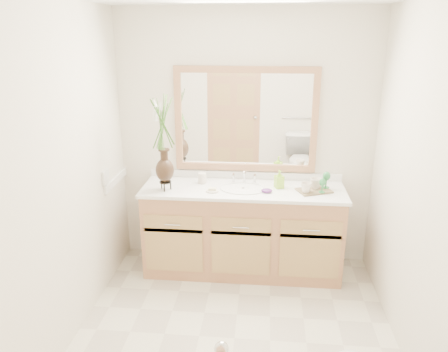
# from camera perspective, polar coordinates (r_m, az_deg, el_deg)

# --- Properties ---
(floor) EXTENTS (2.60, 2.60, 0.00)m
(floor) POSITION_cam_1_polar(r_m,az_deg,el_deg) (3.49, 1.37, -20.43)
(floor) COLOR beige
(floor) RESTS_ON ground
(wall_back) EXTENTS (2.40, 0.02, 2.40)m
(wall_back) POSITION_cam_1_polar(r_m,az_deg,el_deg) (4.13, 2.81, 4.59)
(wall_back) COLOR white
(wall_back) RESTS_ON floor
(wall_front) EXTENTS (2.40, 0.02, 2.40)m
(wall_front) POSITION_cam_1_polar(r_m,az_deg,el_deg) (1.73, -1.57, -16.40)
(wall_front) COLOR white
(wall_front) RESTS_ON floor
(wall_left) EXTENTS (0.02, 2.60, 2.40)m
(wall_left) POSITION_cam_1_polar(r_m,az_deg,el_deg) (3.20, -20.44, -0.77)
(wall_left) COLOR white
(wall_left) RESTS_ON floor
(wall_right) EXTENTS (0.02, 2.60, 2.40)m
(wall_right) POSITION_cam_1_polar(r_m,az_deg,el_deg) (3.06, 24.61, -2.15)
(wall_right) COLOR white
(wall_right) RESTS_ON floor
(vanity) EXTENTS (1.80, 0.55, 0.80)m
(vanity) POSITION_cam_1_polar(r_m,az_deg,el_deg) (4.13, 2.44, -7.19)
(vanity) COLOR tan
(vanity) RESTS_ON floor
(counter) EXTENTS (1.84, 0.57, 0.03)m
(counter) POSITION_cam_1_polar(r_m,az_deg,el_deg) (3.97, 2.52, -1.79)
(counter) COLOR white
(counter) RESTS_ON vanity
(sink) EXTENTS (0.38, 0.34, 0.23)m
(sink) POSITION_cam_1_polar(r_m,az_deg,el_deg) (3.97, 2.50, -2.40)
(sink) COLOR white
(sink) RESTS_ON counter
(mirror) EXTENTS (1.32, 0.04, 0.97)m
(mirror) POSITION_cam_1_polar(r_m,az_deg,el_deg) (4.07, 2.84, 7.33)
(mirror) COLOR white
(mirror) RESTS_ON wall_back
(switch_plate) EXTENTS (0.02, 0.12, 0.12)m
(switch_plate) POSITION_cam_1_polar(r_m,az_deg,el_deg) (3.92, -15.22, -0.16)
(switch_plate) COLOR white
(switch_plate) RESTS_ON wall_left
(door) EXTENTS (0.80, 0.03, 2.00)m
(door) POSITION_cam_1_polar(r_m,az_deg,el_deg) (1.92, -10.99, -20.30)
(door) COLOR tan
(door) RESTS_ON floor
(flower_vase) EXTENTS (0.19, 0.19, 0.79)m
(flower_vase) POSITION_cam_1_polar(r_m,az_deg,el_deg) (3.80, -7.96, 5.74)
(flower_vase) COLOR black
(flower_vase) RESTS_ON counter
(tumbler) EXTENTS (0.08, 0.08, 0.10)m
(tumbler) POSITION_cam_1_polar(r_m,az_deg,el_deg) (4.08, -2.86, -0.27)
(tumbler) COLOR beige
(tumbler) RESTS_ON counter
(soap_dish) EXTENTS (0.11, 0.11, 0.04)m
(soap_dish) POSITION_cam_1_polar(r_m,az_deg,el_deg) (3.87, -1.52, -1.90)
(soap_dish) COLOR beige
(soap_dish) RESTS_ON counter
(soap_bottle) EXTENTS (0.09, 0.09, 0.15)m
(soap_bottle) POSITION_cam_1_polar(r_m,az_deg,el_deg) (3.98, 7.22, -0.49)
(soap_bottle) COLOR #96D632
(soap_bottle) RESTS_ON counter
(purple_dish) EXTENTS (0.11, 0.09, 0.03)m
(purple_dish) POSITION_cam_1_polar(r_m,az_deg,el_deg) (3.87, 5.60, -1.91)
(purple_dish) COLOR #59246D
(purple_dish) RESTS_ON counter
(tray) EXTENTS (0.34, 0.29, 0.01)m
(tray) POSITION_cam_1_polar(r_m,az_deg,el_deg) (3.96, 11.68, -1.88)
(tray) COLOR brown
(tray) RESTS_ON counter
(mug_left) EXTENTS (0.10, 0.10, 0.09)m
(mug_left) POSITION_cam_1_polar(r_m,az_deg,el_deg) (3.87, 10.68, -1.43)
(mug_left) COLOR beige
(mug_left) RESTS_ON tray
(mug_right) EXTENTS (0.11, 0.10, 0.10)m
(mug_right) POSITION_cam_1_polar(r_m,az_deg,el_deg) (3.98, 11.90, -0.90)
(mug_right) COLOR beige
(mug_right) RESTS_ON tray
(goblet_front) EXTENTS (0.06, 0.06, 0.13)m
(goblet_front) POSITION_cam_1_polar(r_m,az_deg,el_deg) (3.89, 12.74, -0.89)
(goblet_front) COLOR #2A7E3F
(goblet_front) RESTS_ON tray
(goblet_back) EXTENTS (0.07, 0.07, 0.15)m
(goblet_back) POSITION_cam_1_polar(r_m,az_deg,el_deg) (4.00, 13.24, -0.13)
(goblet_back) COLOR #2A7E3F
(goblet_back) RESTS_ON tray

